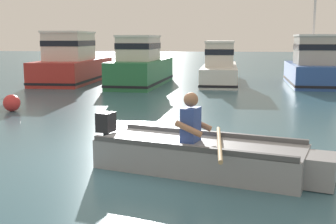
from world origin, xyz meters
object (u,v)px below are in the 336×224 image
Objects in this scene: moored_boat_green at (141,66)px; moored_boat_white at (220,67)px; moored_boat_red at (73,63)px; mooring_buoy at (12,103)px; moored_boat_blue at (312,67)px; rowboat_with_person at (204,155)px.

moored_boat_green is 0.81× the size of moored_boat_white.
moored_boat_red is 8.21m from mooring_buoy.
moored_boat_white is (3.38, 1.62, -0.11)m from moored_boat_green.
moored_boat_white is 1.33× the size of moored_boat_blue.
rowboat_with_person is at bearing -92.12° from moored_boat_white.
moored_boat_white is at bearing 4.12° from moored_boat_red.
rowboat_with_person is 13.56m from moored_boat_white.
mooring_buoy is at bearing -141.55° from moored_boat_blue.
moored_boat_red is 1.13× the size of moored_boat_green.
moored_boat_blue is at bearing 38.45° from mooring_buoy.
rowboat_with_person is at bearing -42.56° from mooring_buoy.
moored_boat_green is at bearing 103.57° from rowboat_with_person.
moored_boat_red is at bearing -175.88° from moored_boat_white.
moored_boat_green is (-2.88, 11.93, 0.55)m from rowboat_with_person.
rowboat_with_person is at bearing -76.43° from moored_boat_green.
mooring_buoy is at bearing -124.19° from moored_boat_white.
moored_boat_green is 1.08× the size of moored_boat_blue.
moored_boat_green is (3.36, -1.13, -0.05)m from moored_boat_red.
moored_boat_red reaches higher than rowboat_with_person.
moored_boat_blue reaches higher than rowboat_with_person.
moored_boat_blue reaches higher than moored_boat_green.
moored_boat_red is at bearing 115.54° from rowboat_with_person.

